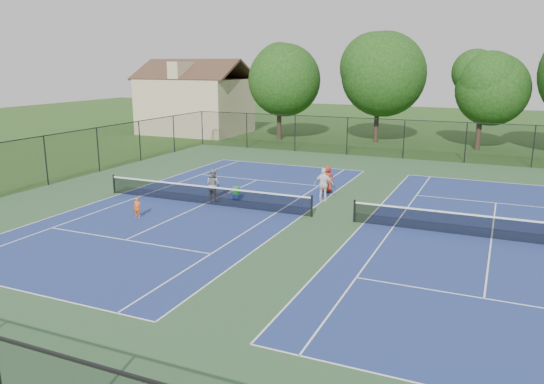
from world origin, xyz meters
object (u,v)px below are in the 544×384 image
at_px(tree_back_b, 379,70).
at_px(ball_crate, 237,197).
at_px(bystander_c, 327,179).
at_px(tree_back_a, 279,76).
at_px(child_player, 137,207).
at_px(instructor, 213,185).
at_px(tree_back_c, 483,84).
at_px(ball_hopper, 236,190).
at_px(clapboard_house, 195,103).
at_px(bystander_a, 324,184).

bearing_deg(tree_back_b, ball_crate, -94.40).
bearing_deg(bystander_c, tree_back_b, -96.46).
bearing_deg(tree_back_a, tree_back_b, 12.53).
bearing_deg(ball_crate, child_player, -119.54).
bearing_deg(tree_back_b, tree_back_a, -167.47).
relative_size(instructor, ball_crate, 4.56).
bearing_deg(tree_back_c, ball_hopper, -114.84).
bearing_deg(tree_back_a, instructor, -75.31).
bearing_deg(child_player, ball_crate, 52.10).
distance_m(clapboard_house, bystander_a, 30.71).
bearing_deg(tree_back_a, tree_back_c, 3.18).
relative_size(tree_back_a, bystander_a, 5.05).
xyz_separation_m(tree_back_a, bystander_c, (11.07, -18.88, -5.25)).
bearing_deg(instructor, tree_back_a, -61.48).
height_order(tree_back_a, ball_crate, tree_back_a).
distance_m(tree_back_c, ball_hopper, 26.39).
bearing_deg(instructor, tree_back_c, -102.39).
height_order(bystander_c, ball_crate, bystander_c).
bearing_deg(tree_back_c, child_player, -115.68).
bearing_deg(ball_hopper, bystander_c, 42.64).
relative_size(clapboard_house, ball_hopper, 27.00).
bearing_deg(instructor, ball_crate, -132.86).
bearing_deg(bystander_a, tree_back_c, -114.06).
xyz_separation_m(bystander_c, ball_crate, (-3.95, -3.64, -0.63)).
height_order(tree_back_b, bystander_a, tree_back_b).
bearing_deg(bystander_c, ball_hopper, 30.53).
height_order(tree_back_c, clapboard_house, tree_back_c).
bearing_deg(tree_back_b, bystander_a, -83.78).
distance_m(tree_back_b, ball_hopper, 25.33).
distance_m(ball_crate, ball_hopper, 0.36).
relative_size(tree_back_c, bystander_a, 4.64).
bearing_deg(bystander_a, child_player, 35.23).
relative_size(tree_back_c, clapboard_house, 0.78).
bearing_deg(clapboard_house, bystander_a, -45.45).
xyz_separation_m(child_player, bystander_a, (7.15, 6.60, 0.41)).
bearing_deg(bystander_c, instructor, 28.79).
relative_size(clapboard_house, ball_crate, 28.09).
relative_size(clapboard_house, child_player, 10.98).
bearing_deg(ball_hopper, clapboard_house, 126.04).
bearing_deg(clapboard_house, ball_crate, -53.96).
bearing_deg(bystander_c, tree_back_c, -121.34).
xyz_separation_m(clapboard_house, ball_hopper, (17.11, -23.52, -2.57)).
xyz_separation_m(tree_back_c, ball_crate, (-10.89, -23.52, -5.32)).
relative_size(ball_crate, ball_hopper, 0.96).
bearing_deg(ball_crate, tree_back_c, 65.16).
relative_size(tree_back_c, instructor, 4.79).
bearing_deg(ball_crate, tree_back_b, 85.60).
distance_m(child_player, ball_crate, 5.65).
height_order(tree_back_b, child_player, tree_back_b).
distance_m(tree_back_b, bystander_c, 21.77).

